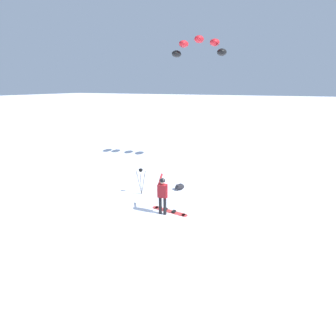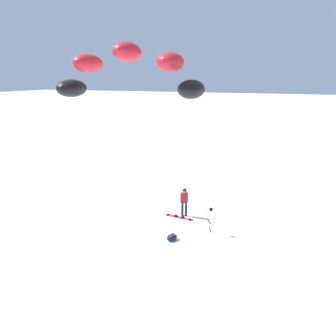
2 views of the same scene
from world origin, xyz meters
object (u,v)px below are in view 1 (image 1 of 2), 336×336
Objects in this scene: snowboard at (170,211)px; camera_tripod at (141,176)px; traction_kite at (199,46)px; snowboarder at (163,192)px; gear_bag_large at (180,187)px.

camera_tripod is at bearing 62.84° from snowboard.
traction_kite reaches higher than snowboard.
snowboard is at bearing -117.16° from camera_tripod.
traction_kite reaches higher than snowboarder.
snowboarder is 2.41m from camera_tripod.
traction_kite is at bearing 10.20° from gear_bag_large.
gear_bag_large reaches higher than snowboard.
traction_kite is at bearing -4.83° from camera_tripod.
snowboard is 0.47× the size of traction_kite.
camera_tripod is (1.10, 2.14, 1.00)m from snowboard.
traction_kite reaches higher than gear_bag_large.
traction_kite reaches higher than camera_tripod.
snowboarder is at bearing -173.84° from gear_bag_large.
gear_bag_large is (-5.74, -1.03, -7.87)m from traction_kite.
snowboarder is 1.23× the size of camera_tripod.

